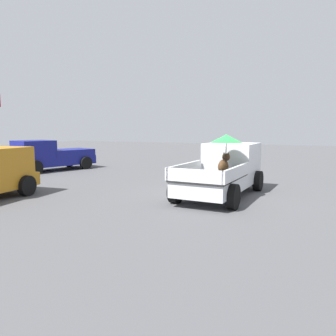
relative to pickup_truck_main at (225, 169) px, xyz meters
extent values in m
plane|color=#4C4C4F|center=(-0.48, 0.03, -0.96)|extent=(80.00, 80.00, 0.00)
cylinder|color=black|center=(1.31, 0.94, -0.56)|extent=(0.81, 0.31, 0.80)
cylinder|color=black|center=(1.23, -1.02, -0.56)|extent=(0.81, 0.31, 0.80)
cylinder|color=black|center=(-2.19, 1.08, -0.56)|extent=(0.81, 0.31, 0.80)
cylinder|color=black|center=(-2.27, -0.88, -0.56)|extent=(0.81, 0.31, 0.80)
cube|color=silver|center=(-0.48, 0.03, -0.39)|extent=(5.07, 1.99, 0.50)
cube|color=silver|center=(0.92, -0.02, 0.40)|extent=(2.17, 1.94, 1.08)
cube|color=#4C606B|center=(1.92, -0.06, 0.60)|extent=(0.13, 1.72, 0.64)
cube|color=black|center=(-1.63, 0.08, -0.11)|extent=(2.87, 1.95, 0.06)
cube|color=silver|center=(-1.59, 1.00, 0.12)|extent=(2.80, 0.21, 0.40)
cube|color=silver|center=(-1.66, -0.84, 0.12)|extent=(2.80, 0.21, 0.40)
cube|color=silver|center=(-2.98, 0.13, 0.12)|extent=(0.17, 1.84, 0.40)
ellipsoid|color=#472D19|center=(-0.83, -0.16, 0.18)|extent=(0.69, 0.35, 0.52)
sphere|color=#472D19|center=(-0.53, -0.17, 0.50)|extent=(0.29, 0.29, 0.28)
cone|color=#472D19|center=(-0.52, -0.09, 0.64)|extent=(0.09, 0.09, 0.12)
cone|color=#472D19|center=(-0.53, -0.25, 0.64)|extent=(0.09, 0.09, 0.12)
cylinder|color=black|center=(-0.89, -0.26, 0.50)|extent=(0.03, 0.03, 1.16)
cone|color=#19722D|center=(-0.89, -0.26, 1.18)|extent=(1.15, 1.15, 0.28)
cylinder|color=black|center=(0.93, 10.73, -0.58)|extent=(0.80, 0.47, 0.76)
cylinder|color=black|center=(1.48, 12.55, -0.58)|extent=(0.80, 0.47, 0.76)
cylinder|color=black|center=(3.99, 9.81, -0.58)|extent=(0.80, 0.47, 0.76)
cylinder|color=black|center=(4.54, 11.63, -0.58)|extent=(0.80, 0.47, 0.76)
cube|color=navy|center=(2.73, 11.18, -0.41)|extent=(5.12, 3.11, 0.50)
cube|color=navy|center=(1.58, 11.53, 0.34)|extent=(2.34, 2.27, 1.00)
cube|color=navy|center=(3.69, 10.89, 0.04)|extent=(3.10, 2.50, 0.40)
cylinder|color=black|center=(-3.44, 6.57, -0.58)|extent=(0.78, 0.34, 0.76)
camera|label=1|loc=(-12.26, -3.35, 1.55)|focal=35.68mm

